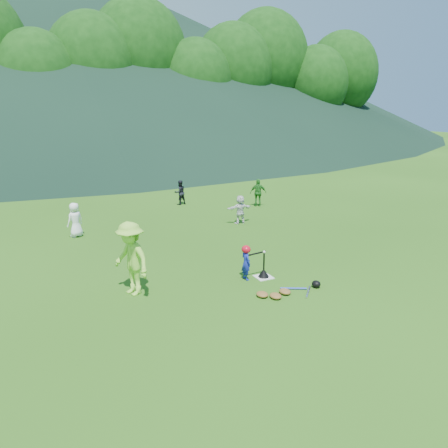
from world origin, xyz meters
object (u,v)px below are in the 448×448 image
object	(u,v)px
equipment_pile	(285,292)
home_plate	(264,277)
batter_child	(246,263)
fielder_b	(180,192)
adult_coach	(131,259)
fielder_d	(240,209)
batting_tee	(264,273)
fielder_c	(258,193)
fielder_a	(75,220)

from	to	relation	value
equipment_pile	home_plate	bearing A→B (deg)	86.65
home_plate	batter_child	xyz separation A→B (m)	(-0.50, 0.10, 0.46)
home_plate	fielder_b	distance (m)	9.56
adult_coach	fielder_d	size ratio (longest dim) A/B	1.64
fielder_b	fielder_d	xyz separation A→B (m)	(0.97, -4.23, -0.01)
adult_coach	batting_tee	xyz separation A→B (m)	(3.50, -0.51, -0.80)
fielder_b	fielder_c	bearing A→B (deg)	139.42
equipment_pile	batter_child	bearing A→B (deg)	108.82
batter_child	fielder_b	xyz separation A→B (m)	(1.57, 9.38, 0.11)
batter_child	equipment_pile	size ratio (longest dim) A/B	0.52
fielder_a	fielder_b	xyz separation A→B (m)	(5.15, 3.27, -0.05)
fielder_d	batting_tee	world-z (taller)	fielder_d
home_plate	fielder_a	distance (m)	7.46
fielder_c	fielder_a	bearing A→B (deg)	32.97
fielder_c	fielder_d	world-z (taller)	fielder_c
fielder_b	batting_tee	bearing A→B (deg)	74.72
batting_tee	adult_coach	bearing A→B (deg)	171.67
fielder_b	equipment_pile	size ratio (longest dim) A/B	0.64
adult_coach	fielder_b	distance (m)	10.07
home_plate	batter_child	bearing A→B (deg)	168.77
home_plate	batter_child	world-z (taller)	batter_child
home_plate	fielder_c	bearing A→B (deg)	60.95
adult_coach	batting_tee	bearing A→B (deg)	59.64
fielder_a	fielder_b	bearing A→B (deg)	-175.52
fielder_b	equipment_pile	xyz separation A→B (m)	(-1.14, -10.65, -0.51)
fielder_c	batting_tee	bearing A→B (deg)	84.75
fielder_d	equipment_pile	distance (m)	6.77
home_plate	fielder_a	size ratio (longest dim) A/B	0.36
fielder_d	fielder_a	bearing A→B (deg)	-8.45
batting_tee	equipment_pile	size ratio (longest dim) A/B	0.38
adult_coach	fielder_c	distance (m)	10.43
home_plate	adult_coach	distance (m)	3.65
batter_child	fielder_a	bearing A→B (deg)	28.87
batter_child	batting_tee	bearing A→B (deg)	-102.75
fielder_b	home_plate	bearing A→B (deg)	74.72
home_plate	fielder_d	size ratio (longest dim) A/B	0.40
fielder_a	fielder_c	size ratio (longest dim) A/B	0.97
fielder_c	fielder_d	size ratio (longest dim) A/B	1.12
home_plate	equipment_pile	bearing A→B (deg)	-93.35
batter_child	fielder_d	bearing A→B (deg)	-27.76
adult_coach	fielder_a	xyz separation A→B (m)	(-0.59, 5.70, -0.31)
fielder_a	equipment_pile	size ratio (longest dim) A/B	0.69
batting_tee	fielder_b	bearing A→B (deg)	83.58
fielder_d	batter_child	bearing A→B (deg)	64.27
batter_child	batting_tee	size ratio (longest dim) A/B	1.38
fielder_c	fielder_d	bearing A→B (deg)	70.64
equipment_pile	fielder_c	bearing A→B (deg)	63.96
fielder_d	equipment_pile	size ratio (longest dim) A/B	0.63
batting_tee	fielder_a	bearing A→B (deg)	123.34
fielder_c	adult_coach	bearing A→B (deg)	66.25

